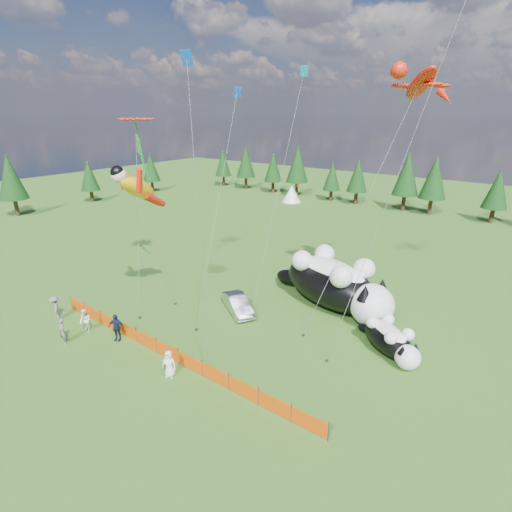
# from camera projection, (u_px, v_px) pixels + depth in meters

# --- Properties ---
(ground) EXTENTS (160.00, 160.00, 0.00)m
(ground) POSITION_uv_depth(u_px,v_px,m) (202.00, 337.00, 26.95)
(ground) COLOR #173C0A
(ground) RESTS_ON ground
(safety_fence) EXTENTS (22.06, 0.06, 1.10)m
(safety_fence) POSITION_uv_depth(u_px,v_px,m) (167.00, 351.00, 24.52)
(safety_fence) COLOR #262626
(safety_fence) RESTS_ON ground
(tree_line) EXTENTS (90.00, 4.00, 8.00)m
(tree_line) POSITION_uv_depth(u_px,v_px,m) (413.00, 185.00, 59.40)
(tree_line) COLOR black
(tree_line) RESTS_ON ground
(festival_tents) EXTENTS (50.00, 3.20, 2.80)m
(festival_tents) POSITION_uv_depth(u_px,v_px,m) (487.00, 221.00, 50.32)
(festival_tents) COLOR white
(festival_tents) RESTS_ON ground
(cat_large) EXTENTS (11.34, 6.36, 4.18)m
(cat_large) POSITION_uv_depth(u_px,v_px,m) (335.00, 283.00, 30.57)
(cat_large) COLOR black
(cat_large) RESTS_ON ground
(cat_small) EXTENTS (4.94, 4.04, 2.04)m
(cat_small) POSITION_uv_depth(u_px,v_px,m) (390.00, 339.00, 24.93)
(cat_small) COLOR black
(cat_small) RESTS_ON ground
(car) EXTENTS (4.07, 3.31, 1.30)m
(car) POSITION_uv_depth(u_px,v_px,m) (238.00, 304.00, 30.15)
(car) COLOR #B8B8BD
(car) RESTS_ON ground
(spectator_a) EXTENTS (0.70, 0.50, 1.79)m
(spectator_a) POSITION_uv_depth(u_px,v_px,m) (62.00, 331.00, 25.94)
(spectator_a) COLOR slate
(spectator_a) RESTS_ON ground
(spectator_b) EXTENTS (0.87, 0.55, 1.72)m
(spectator_b) POSITION_uv_depth(u_px,v_px,m) (85.00, 321.00, 27.30)
(spectator_b) COLOR white
(spectator_b) RESTS_ON ground
(spectator_c) EXTENTS (1.26, 1.02, 1.91)m
(spectator_c) POSITION_uv_depth(u_px,v_px,m) (116.00, 327.00, 26.32)
(spectator_c) COLOR #131A36
(spectator_c) RESTS_ON ground
(spectator_d) EXTENTS (1.33, 1.15, 1.83)m
(spectator_d) POSITION_uv_depth(u_px,v_px,m) (55.00, 308.00, 29.02)
(spectator_d) COLOR slate
(spectator_d) RESTS_ON ground
(spectator_e) EXTENTS (0.97, 0.82, 1.68)m
(spectator_e) POSITION_uv_depth(u_px,v_px,m) (169.00, 364.00, 22.71)
(spectator_e) COLOR white
(spectator_e) RESTS_ON ground
(superhero_kite) EXTENTS (4.75, 4.99, 11.48)m
(superhero_kite) POSITION_uv_depth(u_px,v_px,m) (138.00, 188.00, 26.91)
(superhero_kite) COLOR #DEB00B
(superhero_kite) RESTS_ON ground
(gecko_kite) EXTENTS (6.65, 11.36, 18.23)m
(gecko_kite) POSITION_uv_depth(u_px,v_px,m) (421.00, 84.00, 25.41)
(gecko_kite) COLOR red
(gecko_kite) RESTS_ON ground
(flower_kite) EXTENTS (6.01, 6.35, 15.00)m
(flower_kite) POSITION_uv_depth(u_px,v_px,m) (136.00, 122.00, 30.51)
(flower_kite) COLOR red
(flower_kite) RESTS_ON ground
(diamond_kite_a) EXTENTS (2.33, 7.74, 17.22)m
(diamond_kite_a) POSITION_uv_depth(u_px,v_px,m) (235.00, 104.00, 28.84)
(diamond_kite_a) COLOR blue
(diamond_kite_a) RESTS_ON ground
(diamond_kite_c) EXTENTS (0.98, 0.48, 17.29)m
(diamond_kite_c) POSITION_uv_depth(u_px,v_px,m) (189.00, 84.00, 18.09)
(diamond_kite_c) COLOR blue
(diamond_kite_c) RESTS_ON ground
(diamond_kite_d) EXTENTS (1.59, 8.51, 18.99)m
(diamond_kite_d) POSITION_uv_depth(u_px,v_px,m) (302.00, 81.00, 31.07)
(diamond_kite_d) COLOR #0C8D96
(diamond_kite_d) RESTS_ON ground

